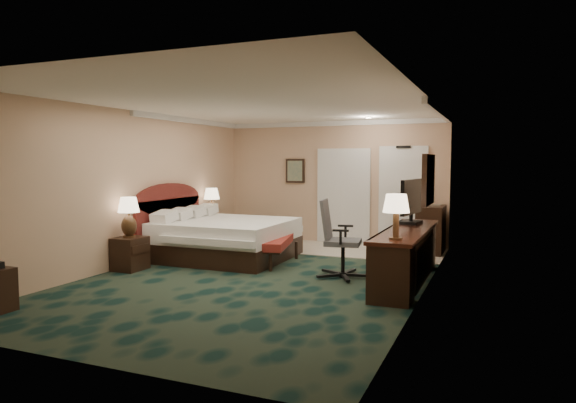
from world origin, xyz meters
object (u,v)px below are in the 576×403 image
at_px(nightstand_far, 213,232).
at_px(lamp_far, 212,203).
at_px(tv, 411,202).
at_px(desk_chair, 343,239).
at_px(bed, 227,239).
at_px(minibar, 431,229).
at_px(bed_bench, 275,251).
at_px(desk, 406,256).
at_px(nightstand_near, 130,254).
at_px(lamp_near, 129,217).

distance_m(nightstand_far, lamp_far, 0.62).
xyz_separation_m(tv, desk_chair, (-0.93, -0.69, -0.56)).
height_order(lamp_far, tv, tv).
height_order(bed, tv, tv).
bearing_deg(minibar, bed_bench, -138.03).
bearing_deg(bed_bench, tv, -9.94).
bearing_deg(desk_chair, minibar, 61.06).
xyz_separation_m(nightstand_far, tv, (4.37, -1.13, 0.86)).
bearing_deg(tv, minibar, 96.25).
xyz_separation_m(lamp_far, minibar, (4.46, 0.91, -0.46)).
height_order(bed, desk, desk).
height_order(nightstand_near, bed_bench, nightstand_near).
relative_size(lamp_near, minibar, 0.71).
distance_m(lamp_near, bed_bench, 2.55).
xyz_separation_m(bed, lamp_near, (-1.00, -1.53, 0.53)).
bearing_deg(desk, bed, 168.44).
height_order(lamp_near, lamp_far, lamp_far).
relative_size(lamp_far, bed_bench, 0.46).
height_order(nightstand_near, lamp_near, lamp_near).
distance_m(lamp_far, bed_bench, 2.50).
height_order(nightstand_near, desk_chair, desk_chair).
height_order(nightstand_near, desk, desk).
bearing_deg(minibar, desk_chair, -110.13).
bearing_deg(desk, lamp_near, -169.48).
xyz_separation_m(nightstand_near, lamp_far, (-0.00, 2.66, 0.65)).
xyz_separation_m(lamp_far, bed_bench, (2.04, -1.27, -0.70)).
height_order(bed, nightstand_far, bed).
bearing_deg(lamp_far, tv, -14.58).
xyz_separation_m(tv, minibar, (0.07, 2.05, -0.70)).
height_order(nightstand_far, tv, tv).
bearing_deg(minibar, tv, -92.00).
xyz_separation_m(nightstand_near, minibar, (4.46, 3.57, 0.19)).
distance_m(bed, lamp_near, 1.90).
relative_size(nightstand_far, minibar, 0.65).
bearing_deg(bed_bench, desk, -26.32).
bearing_deg(bed, nightstand_near, -122.92).
distance_m(bed, bed_bench, 1.06).
relative_size(desk, tv, 3.04).
xyz_separation_m(nightstand_near, lamp_near, (-0.01, 0.00, 0.61)).
bearing_deg(minibar, bed, -149.56).
relative_size(bed, nightstand_near, 4.09).
bearing_deg(nightstand_near, desk, 10.54).
height_order(bed, minibar, minibar).
xyz_separation_m(bed, tv, (3.40, -0.01, 0.81)).
distance_m(nightstand_far, bed_bench, 2.37).
height_order(bed_bench, minibar, minibar).
height_order(lamp_far, desk_chair, lamp_far).
bearing_deg(nightstand_far, minibar, 11.76).
bearing_deg(lamp_near, minibar, 38.62).
relative_size(nightstand_near, nightstand_far, 0.90).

